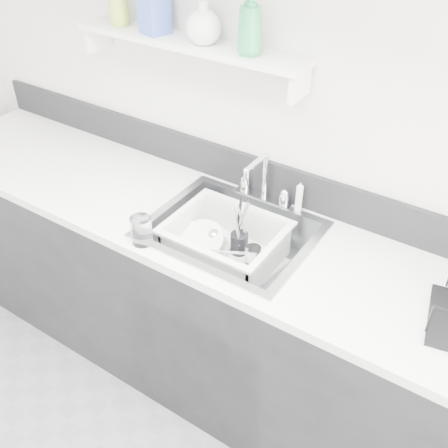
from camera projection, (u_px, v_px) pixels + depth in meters
The scene contains 17 objects.
room_shell at pixel (16, 131), 1.04m from camera, with size 3.50×3.00×2.60m.
counter_run at pixel (230, 312), 2.31m from camera, with size 3.20×0.62×0.92m.
backsplash at pixel (270, 179), 2.19m from camera, with size 3.20×0.02×0.16m, color black.
sink at pixel (231, 248), 2.09m from camera, with size 0.64×0.52×0.20m, color silver, non-canonical shape.
faucet at pixel (263, 188), 2.17m from camera, with size 0.26×0.18×0.23m.
side_sprayer at pixel (299, 197), 2.10m from camera, with size 0.03×0.03×0.14m, color silver.
wall_shelf at pixel (188, 45), 1.99m from camera, with size 1.00×0.16×0.12m.
wash_tub at pixel (225, 243), 2.10m from camera, with size 0.45×0.36×0.17m, color silver, non-canonical shape.
plate_stack at pixel (202, 246), 2.16m from camera, with size 0.25×0.24×0.10m.
utensil_cup at pixel (239, 241), 2.14m from camera, with size 0.07×0.07×0.25m.
ladle at pixel (217, 250), 2.12m from camera, with size 0.26×0.09×0.07m, color silver, non-canonical shape.
tumbler_in_tub at pixel (253, 257), 2.07m from camera, with size 0.06×0.06×0.09m, color white.
tumbler_counter at pixel (141, 230), 1.94m from camera, with size 0.08×0.08×0.11m, color white.
bowl_small at pixel (240, 276), 2.03m from camera, with size 0.11×0.11×0.03m, color white.
soap_bottle_b at pixel (154, 4), 1.98m from camera, with size 0.10×0.10×0.21m, color #3D58BD.
soap_bottle_c at pixel (203, 20), 1.89m from camera, with size 0.13×0.13×0.17m, color silver.
soap_bottle_d at pixel (250, 21), 1.78m from camera, with size 0.09×0.09×0.23m, color #238B49.
Camera 1 is at (0.87, -0.17, 2.16)m, focal length 42.00 mm.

